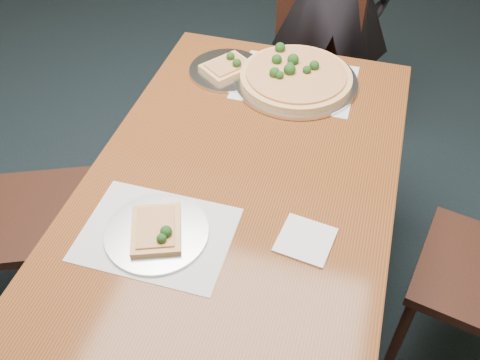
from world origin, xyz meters
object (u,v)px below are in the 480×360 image
(chair_far, at_px, (307,55))
(pizza_pan, at_px, (295,77))
(chair_left, at_px, (2,206))
(slice_plate_near, at_px, (157,231))
(slice_plate_far, at_px, (227,68))
(dining_table, at_px, (240,201))

(chair_far, relative_size, pizza_pan, 2.05)
(chair_far, bearing_deg, chair_left, -111.25)
(pizza_pan, height_order, slice_plate_near, pizza_pan)
(pizza_pan, bearing_deg, slice_plate_far, -179.74)
(pizza_pan, relative_size, slice_plate_near, 1.59)
(chair_far, bearing_deg, dining_table, -77.68)
(chair_left, height_order, slice_plate_far, chair_left)
(chair_left, distance_m, slice_plate_near, 0.71)
(slice_plate_far, bearing_deg, slice_plate_near, -86.71)
(dining_table, bearing_deg, chair_left, -171.41)
(dining_table, bearing_deg, chair_far, 89.65)
(dining_table, xyz_separation_m, chair_left, (-0.81, -0.12, -0.14))
(slice_plate_far, bearing_deg, chair_left, -132.98)
(dining_table, distance_m, pizza_pan, 0.55)
(chair_far, distance_m, chair_left, 1.46)
(chair_far, bearing_deg, slice_plate_near, -84.21)
(chair_far, distance_m, slice_plate_near, 1.38)
(chair_left, relative_size, pizza_pan, 2.05)
(dining_table, height_order, chair_far, chair_far)
(chair_far, distance_m, slice_plate_far, 0.65)
(dining_table, relative_size, slice_plate_far, 5.36)
(slice_plate_near, bearing_deg, dining_table, 58.90)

